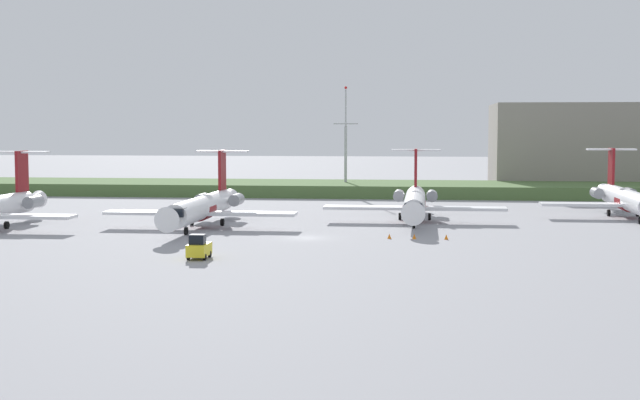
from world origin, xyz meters
The scene contains 11 objects.
ground_plane centered at (0.00, 30.00, 0.00)m, with size 500.00×500.00×0.00m, color #939399.
grass_berm centered at (0.00, 63.98, 1.08)m, with size 320.00×20.00×2.15m, color #4C6B38.
regional_jet_second centered at (-13.49, 9.12, 2.54)m, with size 22.81×31.00×9.00m.
regional_jet_third centered at (11.59, 18.90, 2.54)m, with size 22.81×31.00×9.00m.
regional_jet_fourth centered at (39.43, 26.94, 2.54)m, with size 22.81×31.00×9.00m.
antenna_mast centered at (-1.30, 65.78, 8.06)m, with size 4.40×0.50×19.27m.
distant_hangar centered at (49.80, 84.71, 8.25)m, with size 47.59×24.37×16.50m, color gray.
baggage_tug centered at (-7.55, -16.74, 1.00)m, with size 1.72×3.20×2.30m.
safety_cone_front_marker centered at (9.11, 0.35, 0.28)m, with size 0.44×0.44×0.55m, color orange.
safety_cone_mid_marker centered at (11.77, 0.39, 0.28)m, with size 0.44×0.44×0.55m, color orange.
safety_cone_rear_marker centered at (15.18, 0.32, 0.28)m, with size 0.44×0.44×0.55m, color orange.
Camera 1 is at (12.81, -97.22, 11.94)m, focal length 51.21 mm.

